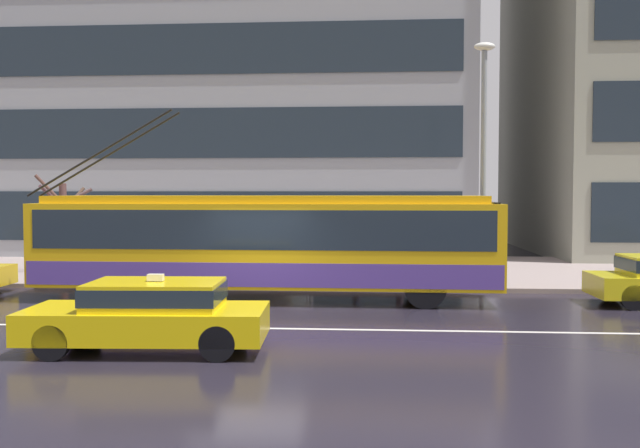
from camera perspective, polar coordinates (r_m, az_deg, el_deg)
name	(u,v)px	position (r m, az deg, el deg)	size (l,w,h in m)	color
ground_plane	(249,318)	(16.01, -5.85, -7.70)	(160.00, 160.00, 0.00)	#24202B
sidewalk_slab	(294,269)	(25.12, -2.16, -3.77)	(80.00, 10.00, 0.14)	gray
lane_centre_line	(239,328)	(14.85, -6.67, -8.50)	(72.00, 0.14, 0.01)	silver
trolleybus	(267,242)	(18.47, -4.40, -1.51)	(12.56, 2.65, 5.07)	#EBB010
taxi_oncoming_near	(150,312)	(12.94, -13.82, -7.07)	(4.38, 1.96, 1.39)	yellow
bus_shelter	(248,220)	(21.75, -5.97, 0.29)	(4.23, 1.78, 2.43)	gray
pedestrian_at_shelter	(398,231)	(21.45, 6.49, -0.60)	(1.34, 1.34, 1.94)	#241D2A
pedestrian_approaching_curb	(162,231)	(21.39, -12.88, -0.59)	(1.09, 1.09, 1.98)	navy
pedestrian_walking_past	(355,229)	(22.83, 2.87, -0.42)	(1.28, 1.28, 1.92)	black
street_lamp	(484,144)	(20.57, 13.33, 6.46)	(0.60, 0.32, 7.02)	gray
street_tree_bare	(63,219)	(25.62, -20.42, 0.37)	(1.73, 1.96, 3.35)	brown
office_tower_corner_left	(239,38)	(35.83, -6.72, 14.94)	(22.10, 12.87, 21.03)	#94979F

